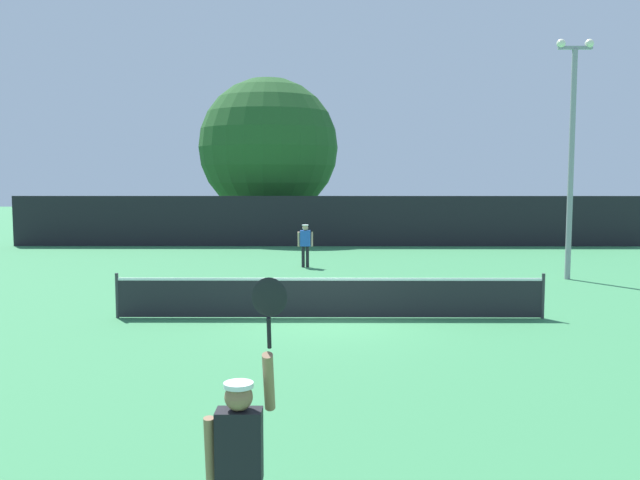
{
  "coord_description": "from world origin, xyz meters",
  "views": [
    {
      "loc": [
        -0.14,
        -15.83,
        3.34
      ],
      "look_at": [
        -0.25,
        3.77,
        1.51
      ],
      "focal_mm": 38.07,
      "sensor_mm": 36.0,
      "label": 1
    }
  ],
  "objects_px": {
    "parked_car_near": "(204,219)",
    "player_serving": "(241,449)",
    "player_receiving": "(305,241)",
    "light_pole": "(572,144)",
    "tennis_ball": "(234,307)",
    "parked_car_mid": "(285,219)",
    "parked_car_far": "(488,220)",
    "large_tree": "(268,148)"
  },
  "relations": [
    {
      "from": "player_receiving",
      "to": "large_tree",
      "type": "distance_m",
      "value": 13.35
    },
    {
      "from": "tennis_ball",
      "to": "light_pole",
      "type": "height_order",
      "value": "light_pole"
    },
    {
      "from": "tennis_ball",
      "to": "parked_car_mid",
      "type": "xyz_separation_m",
      "value": [
        -0.03,
        23.67,
        0.74
      ]
    },
    {
      "from": "tennis_ball",
      "to": "parked_car_near",
      "type": "relative_size",
      "value": 0.02
    },
    {
      "from": "large_tree",
      "to": "parked_car_near",
      "type": "bearing_deg",
      "value": 141.26
    },
    {
      "from": "player_receiving",
      "to": "light_pole",
      "type": "height_order",
      "value": "light_pole"
    },
    {
      "from": "parked_car_near",
      "to": "parked_car_far",
      "type": "relative_size",
      "value": 1.04
    },
    {
      "from": "parked_car_near",
      "to": "parked_car_mid",
      "type": "bearing_deg",
      "value": 6.02
    },
    {
      "from": "light_pole",
      "to": "player_serving",
      "type": "bearing_deg",
      "value": -117.53
    },
    {
      "from": "large_tree",
      "to": "parked_car_far",
      "type": "height_order",
      "value": "large_tree"
    },
    {
      "from": "player_receiving",
      "to": "tennis_ball",
      "type": "xyz_separation_m",
      "value": [
        -1.61,
        -7.86,
        -0.93
      ]
    },
    {
      "from": "player_serving",
      "to": "tennis_ball",
      "type": "xyz_separation_m",
      "value": [
        -1.62,
        11.64,
        -1.07
      ]
    },
    {
      "from": "light_pole",
      "to": "tennis_ball",
      "type": "bearing_deg",
      "value": -154.17
    },
    {
      "from": "player_receiving",
      "to": "parked_car_far",
      "type": "relative_size",
      "value": 0.37
    },
    {
      "from": "large_tree",
      "to": "parked_car_far",
      "type": "distance_m",
      "value": 14.0
    },
    {
      "from": "parked_car_mid",
      "to": "parked_car_far",
      "type": "distance_m",
      "value": 12.23
    },
    {
      "from": "player_receiving",
      "to": "parked_car_far",
      "type": "height_order",
      "value": "parked_car_far"
    },
    {
      "from": "large_tree",
      "to": "parked_car_mid",
      "type": "bearing_deg",
      "value": 77.7
    },
    {
      "from": "player_serving",
      "to": "parked_car_near",
      "type": "distance_m",
      "value": 36.03
    },
    {
      "from": "player_receiving",
      "to": "large_tree",
      "type": "xyz_separation_m",
      "value": [
        -2.36,
        12.53,
        3.97
      ]
    },
    {
      "from": "parked_car_near",
      "to": "player_serving",
      "type": "bearing_deg",
      "value": -72.09
    },
    {
      "from": "parked_car_far",
      "to": "player_serving",
      "type": "bearing_deg",
      "value": -107.37
    },
    {
      "from": "parked_car_near",
      "to": "parked_car_far",
      "type": "bearing_deg",
      "value": 7.13
    },
    {
      "from": "player_receiving",
      "to": "parked_car_mid",
      "type": "distance_m",
      "value": 15.9
    },
    {
      "from": "parked_car_near",
      "to": "parked_car_mid",
      "type": "relative_size",
      "value": 1.01
    },
    {
      "from": "light_pole",
      "to": "parked_car_near",
      "type": "relative_size",
      "value": 1.74
    },
    {
      "from": "player_receiving",
      "to": "player_serving",
      "type": "bearing_deg",
      "value": 90.01
    },
    {
      "from": "player_serving",
      "to": "tennis_ball",
      "type": "relative_size",
      "value": 37.0
    },
    {
      "from": "light_pole",
      "to": "parked_car_far",
      "type": "bearing_deg",
      "value": 84.13
    },
    {
      "from": "parked_car_near",
      "to": "parked_car_far",
      "type": "height_order",
      "value": "same"
    },
    {
      "from": "player_receiving",
      "to": "parked_car_near",
      "type": "relative_size",
      "value": 0.36
    },
    {
      "from": "tennis_ball",
      "to": "large_tree",
      "type": "relative_size",
      "value": 0.01
    },
    {
      "from": "tennis_ball",
      "to": "parked_car_mid",
      "type": "distance_m",
      "value": 23.68
    },
    {
      "from": "parked_car_near",
      "to": "parked_car_mid",
      "type": "distance_m",
      "value": 4.95
    },
    {
      "from": "tennis_ball",
      "to": "parked_car_mid",
      "type": "height_order",
      "value": "parked_car_mid"
    },
    {
      "from": "light_pole",
      "to": "parked_car_far",
      "type": "distance_m",
      "value": 19.18
    },
    {
      "from": "player_serving",
      "to": "tennis_ball",
      "type": "height_order",
      "value": "player_serving"
    },
    {
      "from": "light_pole",
      "to": "player_receiving",
      "type": "bearing_deg",
      "value": 161.61
    },
    {
      "from": "player_serving",
      "to": "light_pole",
      "type": "distance_m",
      "value": 19.03
    },
    {
      "from": "tennis_ball",
      "to": "parked_car_mid",
      "type": "relative_size",
      "value": 0.02
    },
    {
      "from": "light_pole",
      "to": "parked_car_near",
      "type": "xyz_separation_m",
      "value": [
        -15.25,
        18.81,
        -3.63
      ]
    },
    {
      "from": "player_serving",
      "to": "player_receiving",
      "type": "relative_size",
      "value": 1.59
    }
  ]
}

